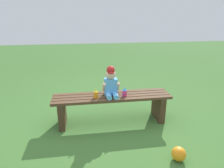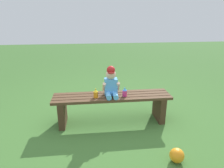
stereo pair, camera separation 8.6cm
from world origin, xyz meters
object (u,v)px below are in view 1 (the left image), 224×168
park_bench (112,104)px  sippy_cup_left (96,94)px  sippy_cup_right (125,92)px  child_figure (111,83)px  toy_ball (179,154)px

park_bench → sippy_cup_left: sippy_cup_left is taller
sippy_cup_right → child_figure: bearing=160.7°
child_figure → sippy_cup_right: child_figure is taller
park_bench → child_figure: child_figure is taller
child_figure → toy_ball: size_ratio=2.67×
child_figure → toy_ball: bearing=-57.4°
toy_ball → sippy_cup_right: bearing=115.5°
child_figure → toy_ball: child_figure is taller
park_bench → toy_ball: park_bench is taller
sippy_cup_right → toy_ball: bearing=-64.5°
sippy_cup_right → toy_ball: (0.40, -0.85, -0.39)m
sippy_cup_left → toy_ball: sippy_cup_left is taller
park_bench → sippy_cup_right: sippy_cup_right is taller
toy_ball → sippy_cup_left: bearing=133.1°
sippy_cup_left → toy_ball: size_ratio=0.82×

